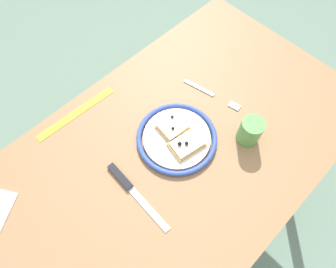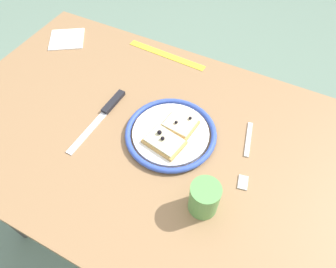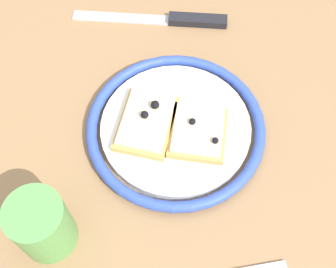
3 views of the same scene
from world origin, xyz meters
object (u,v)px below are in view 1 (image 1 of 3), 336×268
at_px(pizza_slice_far, 187,144).
at_px(measuring_tape, 76,113).
at_px(dining_table, 174,161).
at_px(pizza_slice_near, 173,127).
at_px(plate, 177,138).
at_px(knife, 128,185).
at_px(cup, 250,131).
at_px(fork, 212,95).

xyz_separation_m(pizza_slice_far, measuring_tape, (0.16, -0.32, -0.02)).
height_order(dining_table, pizza_slice_far, pizza_slice_far).
bearing_deg(pizza_slice_near, plate, 67.11).
distance_m(dining_table, pizza_slice_near, 0.13).
xyz_separation_m(knife, cup, (-0.35, 0.14, 0.04)).
height_order(dining_table, pizza_slice_near, pizza_slice_near).
relative_size(pizza_slice_near, measuring_tape, 0.32).
bearing_deg(measuring_tape, dining_table, 116.27).
bearing_deg(plate, cup, 136.57).
bearing_deg(plate, pizza_slice_near, -112.89).
height_order(pizza_slice_far, measuring_tape, pizza_slice_far).
distance_m(pizza_slice_near, cup, 0.22).
distance_m(fork, measuring_tape, 0.43).
bearing_deg(measuring_tape, cup, 128.51).
bearing_deg(measuring_tape, pizza_slice_far, 118.90).
bearing_deg(dining_table, cup, 144.79).
xyz_separation_m(pizza_slice_near, knife, (0.21, 0.03, -0.02)).
bearing_deg(fork, knife, 5.55).
relative_size(pizza_slice_near, pizza_slice_far, 0.82).
xyz_separation_m(plate, cup, (-0.15, 0.14, 0.03)).
bearing_deg(knife, pizza_slice_far, 170.59).
bearing_deg(measuring_tape, pizza_slice_near, 126.46).
bearing_deg(dining_table, pizza_slice_far, 142.85).
bearing_deg(knife, cup, 158.45).
xyz_separation_m(cup, measuring_tape, (0.31, -0.42, -0.04)).
height_order(pizza_slice_far, fork, pizza_slice_far).
bearing_deg(cup, measuring_tape, -53.97).
bearing_deg(dining_table, measuring_tape, -66.22).
xyz_separation_m(pizza_slice_far, cup, (-0.15, 0.10, 0.02)).
bearing_deg(pizza_slice_near, cup, 128.86).
distance_m(dining_table, cup, 0.26).
bearing_deg(fork, cup, 75.80).
xyz_separation_m(plate, knife, (0.20, 0.01, -0.00)).
height_order(knife, cup, cup).
relative_size(knife, measuring_tape, 0.89).
bearing_deg(knife, dining_table, 175.89).
relative_size(knife, cup, 2.78).
distance_m(pizza_slice_far, knife, 0.20).
bearing_deg(plate, pizza_slice_far, 91.43).
height_order(plate, cup, cup).
distance_m(plate, pizza_slice_near, 0.03).
distance_m(dining_table, fork, 0.25).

